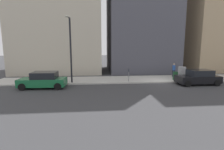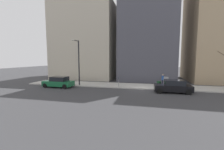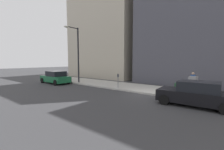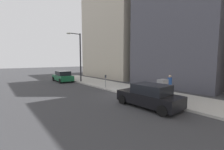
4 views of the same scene
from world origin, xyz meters
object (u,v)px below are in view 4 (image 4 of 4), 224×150
object	(u,v)px
parked_car_black	(149,96)
parking_meter	(106,80)
pedestrian_near_meter	(170,83)
utility_box	(162,89)
trash_bin	(149,91)
parked_car_green	(63,76)
streetlamp	(79,53)
office_tower_right	(125,38)

from	to	relation	value
parked_car_black	parking_meter	distance (m)	7.04
parked_car_black	pedestrian_near_meter	distance (m)	3.95
parking_meter	utility_box	bearing A→B (deg)	-82.34
parked_car_black	trash_bin	size ratio (longest dim) A/B	4.72
parked_car_green	trash_bin	size ratio (longest dim) A/B	4.72
parked_car_black	pedestrian_near_meter	size ratio (longest dim) A/B	2.56
parked_car_green	pedestrian_near_meter	bearing A→B (deg)	-73.12
parking_meter	utility_box	xyz separation A→B (m)	(0.85, -6.32, -0.13)
parked_car_green	utility_box	world-z (taller)	utility_box
trash_bin	pedestrian_near_meter	distance (m)	2.06
parked_car_black	streetlamp	size ratio (longest dim) A/B	0.65
trash_bin	pedestrian_near_meter	world-z (taller)	pedestrian_near_meter
trash_bin	streetlamp	bearing A→B (deg)	93.11
parking_meter	streetlamp	bearing A→B (deg)	91.61
parking_meter	utility_box	size ratio (longest dim) A/B	0.94
parked_car_black	pedestrian_near_meter	world-z (taller)	pedestrian_near_meter
parked_car_green	parked_car_black	bearing A→B (deg)	-88.08
utility_box	office_tower_right	xyz separation A→B (m)	(10.32, 15.12, 6.59)
parked_car_green	streetlamp	size ratio (longest dim) A/B	0.65
parking_meter	pedestrian_near_meter	xyz separation A→B (m)	(2.34, -6.05, 0.11)
streetlamp	trash_bin	world-z (taller)	streetlamp
parked_car_green	office_tower_right	xyz separation A→B (m)	(12.73, 0.45, 6.70)
parking_meter	utility_box	world-z (taller)	utility_box
parking_meter	pedestrian_near_meter	bearing A→B (deg)	-68.86
pedestrian_near_meter	office_tower_right	distance (m)	18.41
parked_car_green	utility_box	distance (m)	14.87
office_tower_right	pedestrian_near_meter	bearing A→B (deg)	-120.75
trash_bin	office_tower_right	world-z (taller)	office_tower_right
utility_box	trash_bin	distance (m)	1.05
parking_meter	pedestrian_near_meter	size ratio (longest dim) A/B	0.81
parking_meter	trash_bin	distance (m)	5.42
streetlamp	office_tower_right	bearing A→B (deg)	14.02
parked_car_black	trash_bin	bearing A→B (deg)	35.54
parked_car_green	parking_meter	distance (m)	8.50
parked_car_black	streetlamp	world-z (taller)	streetlamp
pedestrian_near_meter	office_tower_right	size ratio (longest dim) A/B	0.11
streetlamp	pedestrian_near_meter	world-z (taller)	streetlamp
utility_box	office_tower_right	size ratio (longest dim) A/B	0.10
parked_car_green	office_tower_right	bearing A→B (deg)	3.76
streetlamp	pedestrian_near_meter	xyz separation A→B (m)	(2.51, -12.02, -2.93)
parked_car_black	office_tower_right	distance (m)	21.24
parking_meter	streetlamp	xyz separation A→B (m)	(-0.17, 5.97, 3.04)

